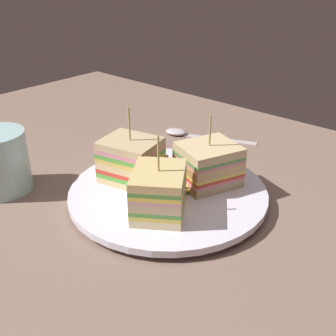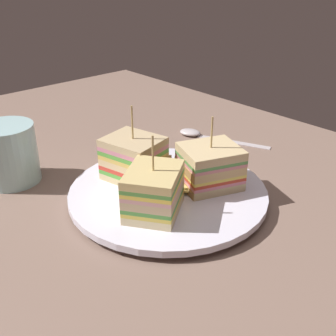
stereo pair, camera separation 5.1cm
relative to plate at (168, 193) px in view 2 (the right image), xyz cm
name	(u,v)px [view 2 (the right image)]	position (x,y,z in cm)	size (l,w,h in cm)	color
ground_plane	(168,205)	(0.00, 0.00, -1.83)	(117.27, 75.09, 1.80)	#84695B
plate	(168,193)	(0.00, 0.00, 0.00)	(25.08, 25.08, 1.53)	white
sandwich_wedge_0	(210,167)	(2.71, 4.65, 3.23)	(8.41, 8.89, 9.29)	beige
sandwich_wedge_1	(134,159)	(-5.26, -1.23, 3.42)	(8.26, 7.40, 9.99)	beige
sandwich_wedge_2	(154,191)	(2.71, -4.66, 3.27)	(8.68, 9.05, 9.49)	beige
chip_pile	(181,184)	(1.05, 1.35, 1.30)	(6.06, 7.00, 1.84)	#E6C66D
spoon	(202,135)	(-11.36, 18.25, -0.53)	(15.39, 7.97, 1.00)	silver
drinking_glass	(10,158)	(-18.32, -12.44, 2.54)	(7.60, 7.60, 8.13)	silver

